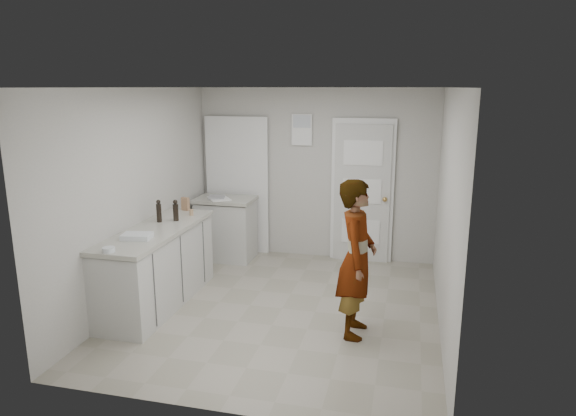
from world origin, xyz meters
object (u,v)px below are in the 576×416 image
(oil_cruet_a, at_px, (176,211))
(spice_jar, at_px, (191,212))
(oil_cruet_b, at_px, (159,211))
(cake_mix_box, at_px, (185,204))
(egg_bowl, at_px, (109,250))
(person, at_px, (357,259))
(baking_dish, at_px, (137,236))

(oil_cruet_a, bearing_deg, spice_jar, 75.85)
(spice_jar, relative_size, oil_cruet_b, 0.28)
(cake_mix_box, xyz_separation_m, egg_bowl, (0.01, -1.80, -0.06))
(person, xyz_separation_m, baking_dish, (-2.33, -0.21, 0.13))
(oil_cruet_a, bearing_deg, oil_cruet_b, -148.17)
(oil_cruet_a, relative_size, egg_bowl, 2.10)
(baking_dish, bearing_deg, person, 5.17)
(oil_cruet_b, xyz_separation_m, egg_bowl, (0.06, -1.17, -0.11))
(oil_cruet_a, relative_size, oil_cruet_b, 0.95)
(spice_jar, bearing_deg, cake_mix_box, 128.72)
(spice_jar, bearing_deg, oil_cruet_b, -121.51)
(cake_mix_box, relative_size, spice_jar, 2.26)
(person, distance_m, oil_cruet_b, 2.48)
(cake_mix_box, height_order, oil_cruet_a, oil_cruet_a)
(cake_mix_box, bearing_deg, egg_bowl, -74.12)
(egg_bowl, bearing_deg, oil_cruet_b, 92.94)
(spice_jar, distance_m, oil_cruet_a, 0.31)
(oil_cruet_b, xyz_separation_m, baking_dish, (0.09, -0.69, -0.11))
(egg_bowl, bearing_deg, spice_jar, 83.41)
(cake_mix_box, height_order, egg_bowl, cake_mix_box)
(person, relative_size, baking_dish, 4.86)
(baking_dish, relative_size, egg_bowl, 2.69)
(spice_jar, bearing_deg, egg_bowl, -96.59)
(oil_cruet_a, height_order, egg_bowl, oil_cruet_a)
(baking_dish, height_order, egg_bowl, baking_dish)
(person, relative_size, oil_cruet_b, 5.94)
(spice_jar, xyz_separation_m, oil_cruet_b, (-0.24, -0.39, 0.09))
(oil_cruet_a, xyz_separation_m, baking_dish, (-0.08, -0.79, -0.10))
(oil_cruet_a, xyz_separation_m, egg_bowl, (-0.11, -1.27, -0.10))
(cake_mix_box, bearing_deg, oil_cruet_a, -61.90)
(oil_cruet_a, bearing_deg, baking_dish, -95.40)
(oil_cruet_b, bearing_deg, person, -11.19)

